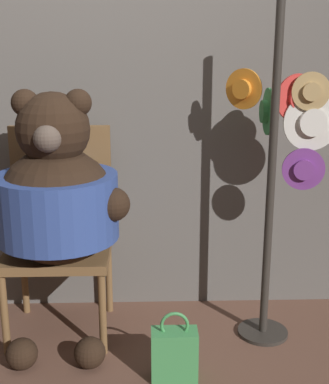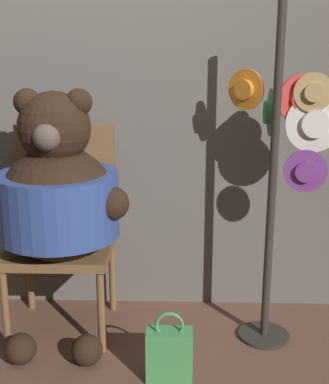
{
  "view_description": "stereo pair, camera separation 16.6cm",
  "coord_description": "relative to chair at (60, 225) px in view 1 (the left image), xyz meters",
  "views": [
    {
      "loc": [
        0.23,
        -2.44,
        1.59
      ],
      "look_at": [
        0.31,
        0.22,
        0.84
      ],
      "focal_mm": 50.0,
      "sensor_mm": 36.0,
      "label": 1
    },
    {
      "loc": [
        0.4,
        -2.44,
        1.59
      ],
      "look_at": [
        0.31,
        0.22,
        0.84
      ],
      "focal_mm": 50.0,
      "sensor_mm": 36.0,
      "label": 2
    }
  ],
  "objects": [
    {
      "name": "handbag_on_ground",
      "position": [
        0.61,
        -0.56,
        -0.47
      ],
      "size": [
        0.22,
        0.12,
        0.36
      ],
      "color": "#479E56",
      "rests_on": "ground_plane"
    },
    {
      "name": "chair",
      "position": [
        0.0,
        0.0,
        0.0
      ],
      "size": [
        0.56,
        0.52,
        1.14
      ],
      "color": "brown",
      "rests_on": "ground_plane"
    },
    {
      "name": "teddy_bear",
      "position": [
        0.02,
        -0.19,
        0.21
      ],
      "size": [
        0.76,
        0.67,
        1.37
      ],
      "color": "black",
      "rests_on": "ground_plane"
    },
    {
      "name": "ground_plane",
      "position": [
        0.27,
        -0.39,
        -0.6
      ],
      "size": [
        14.0,
        14.0,
        0.0
      ],
      "primitive_type": "plane",
      "color": "brown"
    },
    {
      "name": "wall_back",
      "position": [
        0.27,
        0.29,
        0.51
      ],
      "size": [
        8.0,
        0.1,
        2.22
      ],
      "color": "#66605B",
      "rests_on": "ground_plane"
    },
    {
      "name": "hat_display_rack",
      "position": [
        1.19,
        -0.13,
        0.41
      ],
      "size": [
        0.57,
        0.43,
        1.79
      ],
      "color": "#332D28",
      "rests_on": "ground_plane"
    }
  ]
}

